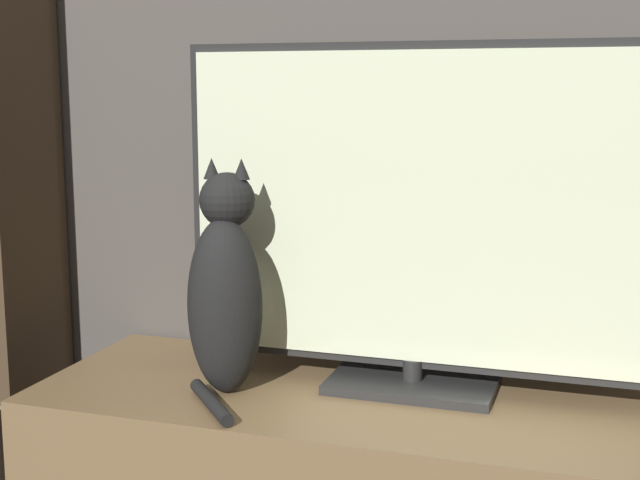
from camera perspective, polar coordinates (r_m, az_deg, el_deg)
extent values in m
cube|color=black|center=(2.01, 5.93, -9.14)|extent=(0.37, 0.22, 0.02)
cylinder|color=black|center=(2.00, 5.95, -8.24)|extent=(0.04, 0.04, 0.05)
cube|color=black|center=(1.93, 6.19, 2.01)|extent=(1.05, 0.02, 0.71)
cube|color=beige|center=(1.92, 6.10, 1.96)|extent=(1.01, 0.01, 0.67)
ellipsoid|color=black|center=(1.94, -6.10, -4.23)|extent=(0.18, 0.17, 0.39)
ellipsoid|color=silver|center=(1.99, -5.63, -4.41)|extent=(0.10, 0.06, 0.21)
sphere|color=black|center=(1.92, -5.97, 2.56)|extent=(0.13, 0.13, 0.12)
cone|color=black|center=(1.92, -6.95, 4.57)|extent=(0.04, 0.04, 0.04)
cone|color=black|center=(1.90, -5.05, 4.56)|extent=(0.04, 0.04, 0.04)
cylinder|color=black|center=(1.89, -6.98, -10.25)|extent=(0.17, 0.19, 0.03)
cube|color=#3D2D1E|center=(2.42, -18.07, 1.11)|extent=(0.03, 0.28, 1.48)
cube|color=beige|center=(2.60, -19.25, -11.98)|extent=(0.06, 0.20, 0.23)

